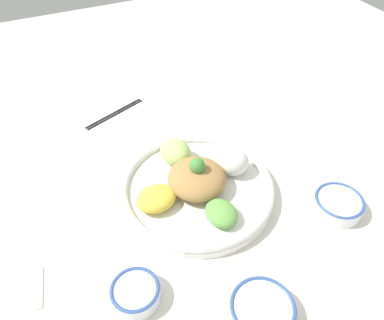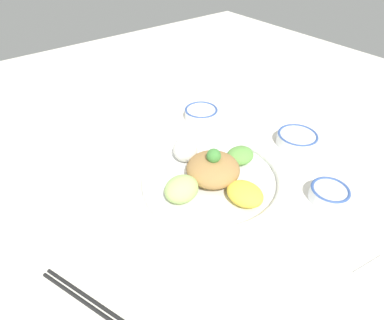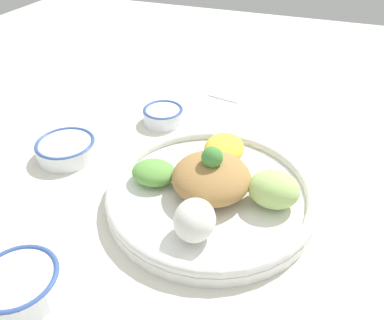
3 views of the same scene
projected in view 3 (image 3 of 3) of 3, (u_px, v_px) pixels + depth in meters
name	position (u px, v px, depth m)	size (l,w,h in m)	color
ground_plane	(215.00, 209.00, 0.64)	(2.40, 2.40, 0.00)	silver
salad_platter	(212.00, 188.00, 0.64)	(0.36, 0.36, 0.11)	white
sauce_bowl_red	(163.00, 115.00, 0.86)	(0.09, 0.09, 0.04)	white
rice_bowl_blue	(19.00, 283.00, 0.50)	(0.11, 0.11, 0.04)	white
sauce_bowl_dark	(66.00, 148.00, 0.75)	(0.12, 0.12, 0.04)	white
serving_spoon_main	(236.00, 101.00, 0.95)	(0.13, 0.05, 0.01)	white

